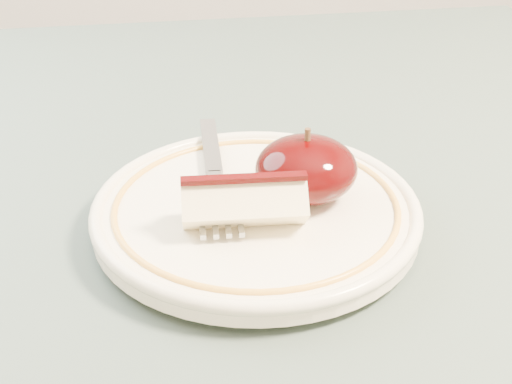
{
  "coord_description": "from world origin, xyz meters",
  "views": [
    {
      "loc": [
        -0.02,
        -0.42,
        1.01
      ],
      "look_at": [
        0.04,
        -0.02,
        0.78
      ],
      "focal_mm": 50.0,
      "sensor_mm": 36.0,
      "label": 1
    }
  ],
  "objects": [
    {
      "name": "apple_wedge",
      "position": [
        0.03,
        -0.05,
        0.79
      ],
      "size": [
        0.08,
        0.04,
        0.04
      ],
      "rotation": [
        0.0,
        0.0,
        -0.06
      ],
      "color": "#FFEFBB",
      "rests_on": "plate"
    },
    {
      "name": "table",
      "position": [
        0.0,
        0.0,
        0.66
      ],
      "size": [
        0.9,
        0.9,
        0.75
      ],
      "color": "brown",
      "rests_on": "ground"
    },
    {
      "name": "plate",
      "position": [
        0.04,
        -0.02,
        0.76
      ],
      "size": [
        0.22,
        0.22,
        0.02
      ],
      "color": "#EDE2C6",
      "rests_on": "table"
    },
    {
      "name": "fork",
      "position": [
        0.02,
        0.01,
        0.77
      ],
      "size": [
        0.03,
        0.17,
        0.0
      ],
      "rotation": [
        0.0,
        0.0,
        1.53
      ],
      "color": "#909398",
      "rests_on": "plate"
    },
    {
      "name": "apple_half",
      "position": [
        0.08,
        -0.02,
        0.79
      ],
      "size": [
        0.07,
        0.06,
        0.05
      ],
      "color": "black",
      "rests_on": "plate"
    }
  ]
}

